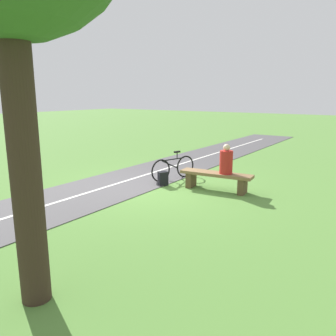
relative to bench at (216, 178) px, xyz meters
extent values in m
plane|color=#548438|center=(1.56, 0.75, -0.34)|extent=(80.00, 80.00, 0.00)
cube|color=brown|center=(0.00, 0.00, 0.11)|extent=(1.98, 0.63, 0.08)
cube|color=brown|center=(-0.73, -0.07, -0.14)|extent=(0.20, 0.41, 0.41)
cube|color=brown|center=(0.73, 0.07, -0.14)|extent=(0.20, 0.41, 0.41)
cylinder|color=#B2231E|center=(-0.27, -0.03, 0.45)|extent=(0.37, 0.37, 0.61)
sphere|color=beige|center=(-0.27, -0.03, 0.84)|extent=(0.18, 0.18, 0.18)
torus|color=black|center=(1.74, 0.12, 0.00)|extent=(0.24, 0.66, 0.68)
torus|color=black|center=(1.46, -0.80, 0.00)|extent=(0.24, 0.66, 0.68)
cylinder|color=black|center=(1.60, -0.34, 0.28)|extent=(0.27, 0.79, 0.04)
cylinder|color=black|center=(1.64, -0.20, 0.14)|extent=(0.21, 0.58, 0.32)
cylinder|color=black|center=(1.55, -0.48, 0.38)|extent=(0.03, 0.03, 0.20)
cube|color=black|center=(1.55, -0.48, 0.49)|extent=(0.13, 0.21, 0.05)
cube|color=black|center=(1.46, 0.40, -0.14)|extent=(0.30, 0.32, 0.40)
cube|color=black|center=(1.55, 0.34, -0.20)|extent=(0.13, 0.17, 0.18)
cylinder|color=#38281E|center=(-0.39, 5.75, 1.54)|extent=(0.36, 0.36, 3.77)
camera|label=1|loc=(-3.91, 7.96, 2.17)|focal=36.09mm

